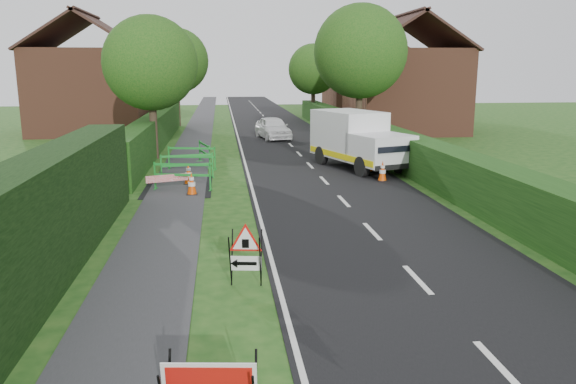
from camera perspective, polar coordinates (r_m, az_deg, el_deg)
ground at (r=10.39m, az=1.56°, el=-11.53°), size 120.00×120.00×0.00m
road_surface at (r=44.76m, az=-1.79°, el=6.96°), size 6.00×90.00×0.02m
footpath at (r=44.62m, az=-8.89°, el=6.80°), size 2.00×90.00×0.02m
hedge_west_near at (r=10.90m, az=-26.04°, el=-11.66°), size 1.10×18.00×2.50m
hedge_west_far at (r=31.88m, az=-13.27°, el=4.44°), size 1.00×24.00×1.80m
hedge_east at (r=26.93m, az=10.36°, el=3.16°), size 1.20×50.00×1.50m
house_west at (r=40.34m, az=-19.41°, el=9.80°), size 7.50×7.40×7.88m
house_east_a at (r=39.42m, az=11.72°, el=10.19°), size 7.50×7.40×7.88m
house_east_b at (r=53.13m, az=7.95°, el=10.82°), size 7.50×7.40×7.88m
tree_nw at (r=27.58m, az=-13.81°, el=12.58°), size 4.40×4.40×6.70m
tree_ne at (r=32.36m, az=7.36°, el=13.97°), size 5.20×5.20×7.79m
tree_fw at (r=43.52m, az=-11.31°, el=12.94°), size 4.80×4.80×7.24m
tree_fe at (r=48.03m, az=2.60°, el=12.35°), size 4.20×4.20×6.33m
triangle_sign at (r=11.03m, az=-4.50°, el=-5.92°), size 0.85×0.85×1.08m
works_van at (r=24.47m, az=7.06°, el=5.40°), size 3.65×5.68×2.43m
traffic_cone_0 at (r=21.81m, az=9.58°, el=2.11°), size 0.38×0.38×0.79m
traffic_cone_1 at (r=23.73m, az=8.27°, el=2.97°), size 0.38×0.38×0.79m
traffic_cone_2 at (r=26.80m, az=6.25°, el=4.10°), size 0.38×0.38×0.79m
traffic_cone_3 at (r=19.43m, az=-9.76°, el=0.85°), size 0.38×0.38×0.79m
traffic_cone_4 at (r=21.27m, az=-10.07°, el=1.83°), size 0.38×0.38×0.79m
ped_barrier_0 at (r=20.21m, az=-10.69°, el=1.94°), size 2.09×0.76×1.00m
ped_barrier_1 at (r=22.30m, az=-10.21°, el=2.93°), size 2.09×0.75×1.00m
ped_barrier_2 at (r=24.34m, az=-9.76°, el=3.72°), size 2.09×0.75×1.00m
ped_barrier_3 at (r=25.48m, az=-8.49°, el=4.15°), size 0.84×2.08×1.00m
redwhite_plank at (r=20.35m, az=-12.13°, el=0.14°), size 1.43×0.52×0.25m
hatchback_car at (r=34.84m, az=-1.54°, el=6.54°), size 2.24×4.23×1.37m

